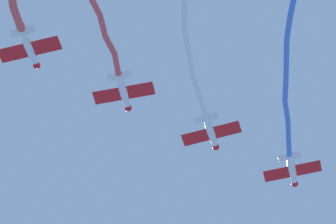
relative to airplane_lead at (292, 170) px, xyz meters
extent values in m
ellipsoid|color=white|center=(0.12, 0.02, -0.01)|extent=(4.93, 1.64, 0.99)
sphere|color=red|center=(-2.17, -0.30, -0.01)|extent=(0.95, 0.95, 0.84)
ellipsoid|color=#1E2D4C|center=(-0.48, -0.07, 0.36)|extent=(1.29, 0.82, 0.53)
cube|color=red|center=(-0.04, -0.01, -0.14)|extent=(2.59, 7.20, 0.13)
cube|color=white|center=(2.13, 0.29, 0.08)|extent=(1.29, 2.85, 0.11)
cube|color=red|center=(2.04, 0.28, 0.59)|extent=(1.11, 0.28, 1.36)
cylinder|color=#4C75DB|center=(3.96, 0.70, -0.20)|extent=(3.08, 1.30, 0.88)
cylinder|color=#4C75DB|center=(6.61, 1.35, -0.52)|extent=(2.67, 1.19, 1.02)
cylinder|color=#4C75DB|center=(9.29, 1.88, -0.90)|extent=(3.11, 1.07, 0.98)
cylinder|color=#4C75DB|center=(11.99, 2.55, -1.06)|extent=(2.67, 1.45, 0.66)
cylinder|color=#4C75DB|center=(14.65, 3.41, -1.20)|extent=(3.09, 1.43, 0.95)
cylinder|color=#4C75DB|center=(17.21, 4.19, -1.41)|extent=(2.49, 1.30, 0.72)
cylinder|color=#4C75DB|center=(19.68, 5.08, -1.72)|extent=(3.00, 1.64, 1.16)
cylinder|color=#4C75DB|center=(22.29, 6.28, -2.01)|extent=(2.86, 1.88, 0.68)
sphere|color=#4C75DB|center=(2.52, 0.34, -0.07)|extent=(0.61, 0.61, 0.61)
sphere|color=#4C75DB|center=(5.40, 1.05, -0.33)|extent=(0.61, 0.61, 0.61)
sphere|color=#4C75DB|center=(7.83, 1.65, -0.72)|extent=(0.61, 0.61, 0.61)
sphere|color=#4C75DB|center=(10.76, 2.12, -1.08)|extent=(0.61, 0.61, 0.61)
sphere|color=#4C75DB|center=(13.22, 2.99, -1.04)|extent=(0.61, 0.61, 0.61)
sphere|color=#4C75DB|center=(16.07, 3.83, -1.36)|extent=(0.61, 0.61, 0.61)
sphere|color=#4C75DB|center=(18.35, 4.54, -1.47)|extent=(0.61, 0.61, 0.61)
sphere|color=#4C75DB|center=(21.01, 5.61, -1.98)|extent=(0.61, 0.61, 0.61)
ellipsoid|color=white|center=(9.07, -7.30, 0.24)|extent=(4.91, 1.43, 0.99)
sphere|color=red|center=(6.76, -7.51, 0.24)|extent=(0.92, 0.92, 0.84)
ellipsoid|color=#1E2D4C|center=(8.46, -7.35, 0.61)|extent=(1.27, 0.77, 0.53)
cube|color=red|center=(8.90, -7.31, 0.11)|extent=(2.29, 7.16, 0.13)
cube|color=white|center=(11.09, -7.11, 0.33)|extent=(1.17, 2.82, 0.11)
cube|color=red|center=(10.99, -7.12, 0.84)|extent=(1.11, 0.23, 1.36)
cylinder|color=white|center=(12.91, -6.92, 0.03)|extent=(3.01, 0.93, 0.94)
cylinder|color=white|center=(15.80, -6.64, 0.00)|extent=(3.01, 0.88, 0.89)
cylinder|color=white|center=(18.65, -6.17, 0.14)|extent=(2.95, 1.29, 0.64)
cylinder|color=white|center=(21.38, -5.56, 0.27)|extent=(2.84, 1.14, 0.88)
cylinder|color=white|center=(24.02, -4.77, 0.30)|extent=(2.88, 1.64, 0.81)
sphere|color=white|center=(11.48, -7.07, 0.18)|extent=(0.63, 0.63, 0.63)
sphere|color=white|center=(14.35, -6.76, -0.13)|extent=(0.63, 0.63, 0.63)
sphere|color=white|center=(17.25, -6.51, 0.13)|extent=(0.63, 0.63, 0.63)
sphere|color=white|center=(20.05, -5.83, 0.14)|extent=(0.63, 0.63, 0.63)
sphere|color=white|center=(22.71, -5.30, 0.39)|extent=(0.63, 0.63, 0.63)
sphere|color=white|center=(25.32, -4.24, 0.22)|extent=(0.63, 0.63, 0.63)
ellipsoid|color=white|center=(18.01, -14.61, 0.49)|extent=(4.94, 1.89, 0.99)
sphere|color=red|center=(15.74, -15.04, 0.49)|extent=(0.99, 0.99, 0.84)
ellipsoid|color=#1E2D4C|center=(17.42, -14.72, 0.86)|extent=(1.31, 0.88, 0.53)
cube|color=red|center=(17.85, -14.64, 0.36)|extent=(2.95, 7.23, 0.13)
cube|color=white|center=(20.01, -14.22, 0.58)|extent=(1.43, 2.88, 0.11)
cube|color=red|center=(19.91, -14.24, 1.09)|extent=(1.11, 0.34, 1.36)
cylinder|color=#DB4C4C|center=(21.54, -13.85, 0.53)|extent=(2.52, 1.23, 0.84)
cylinder|color=#DB4C4C|center=(23.91, -13.54, 0.58)|extent=(2.43, 0.65, 0.71)
cylinder|color=#DB4C4C|center=(26.29, -13.28, 0.59)|extent=(2.51, 1.14, 0.73)
cylinder|color=#DB4C4C|center=(28.70, -13.02, 0.63)|extent=(2.48, 0.65, 0.65)
sphere|color=#DB4C4C|center=(20.39, -14.15, 0.43)|extent=(0.64, 0.64, 0.64)
sphere|color=#DB4C4C|center=(22.70, -13.54, 0.62)|extent=(0.64, 0.64, 0.64)
sphere|color=#DB4C4C|center=(25.11, -13.54, 0.55)|extent=(0.64, 0.64, 0.64)
sphere|color=#DB4C4C|center=(27.46, -13.03, 0.63)|extent=(0.64, 0.64, 0.64)
ellipsoid|color=white|center=(26.96, -21.92, 0.74)|extent=(4.93, 1.66, 0.99)
sphere|color=red|center=(24.67, -22.24, 0.74)|extent=(0.95, 0.95, 0.84)
ellipsoid|color=#1E2D4C|center=(26.36, -22.01, 1.11)|extent=(1.29, 0.82, 0.53)
cube|color=red|center=(26.79, -21.94, 0.61)|extent=(2.62, 7.20, 0.13)
cube|color=white|center=(28.97, -21.63, 0.83)|extent=(1.30, 2.85, 0.11)
cube|color=red|center=(28.88, -21.65, 1.34)|extent=(1.11, 0.29, 1.36)
cylinder|color=#DB4C4C|center=(30.58, -21.37, 0.77)|extent=(2.65, 1.24, 1.02)
sphere|color=#DB4C4C|center=(29.35, -21.58, 0.68)|extent=(0.83, 0.83, 0.83)
sphere|color=#DB4C4C|center=(31.80, -21.16, 0.86)|extent=(0.83, 0.83, 0.83)
camera|label=1|loc=(51.27, 4.62, -61.95)|focal=68.51mm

